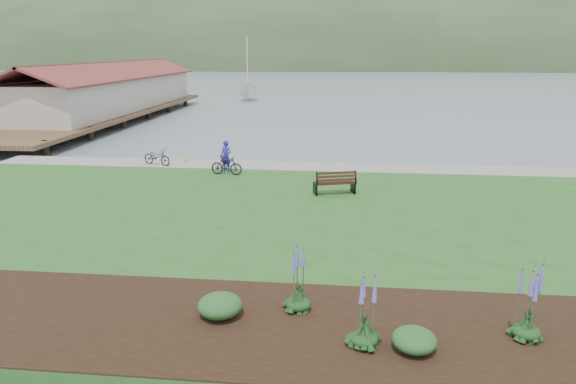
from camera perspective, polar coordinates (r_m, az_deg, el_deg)
name	(u,v)px	position (r m, az deg, el deg)	size (l,w,h in m)	color
ground	(287,212)	(21.41, -0.12, -2.25)	(600.00, 600.00, 0.00)	slate
lawn	(281,223)	(19.46, -0.75, -3.48)	(34.00, 20.00, 0.40)	#20521D
shoreline_path	(300,166)	(27.94, 1.39, 2.88)	(34.00, 2.20, 0.03)	gray
garden_bed	(373,331)	(12.16, 9.38, -14.95)	(24.00, 4.40, 0.04)	black
far_hillside	(394,68)	(191.21, 11.66, 13.31)	(580.00, 80.00, 38.00)	#2F4A29
pier_pavilion	(110,92)	(52.83, -19.18, 10.49)	(8.00, 36.00, 5.40)	#4C3826
park_bench	(335,182)	(22.53, 5.25, 1.11)	(1.92, 1.20, 1.11)	black
person	(226,154)	(26.69, -6.92, 4.25)	(0.70, 0.48, 1.93)	#27229D
bicycle_a	(157,157)	(29.08, -14.36, 3.81)	(1.79, 0.63, 0.94)	black
bicycle_b	(226,165)	(26.18, -6.85, 2.96)	(1.62, 0.47, 0.98)	black
sailboat	(248,100)	(69.33, -4.46, 10.11)	(9.94, 10.12, 26.21)	silver
pannier	(185,160)	(29.44, -11.38, 3.46)	(0.16, 0.25, 0.26)	yellow
echium_0	(365,317)	(11.26, 8.53, -13.59)	(0.62, 0.62, 1.80)	#143817
echium_1	(530,303)	(12.44, 25.31, -11.04)	(0.62, 0.62, 2.02)	#143817
echium_4	(299,281)	(12.48, 1.18, -9.86)	(0.62, 0.62, 2.02)	#143817
shrub_0	(220,305)	(12.54, -7.57, -12.38)	(1.07, 1.07, 0.53)	#1E4C21
shrub_1	(414,340)	(11.50, 13.85, -15.67)	(0.94, 0.94, 0.47)	#1E4C21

